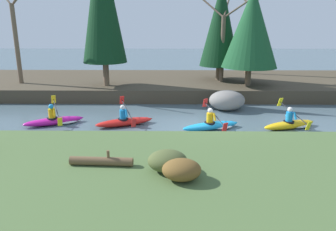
# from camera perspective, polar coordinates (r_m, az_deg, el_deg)

# --- Properties ---
(ground_plane) EXTENTS (90.00, 90.00, 0.00)m
(ground_plane) POSITION_cam_1_polar(r_m,az_deg,el_deg) (14.75, 7.88, -2.58)
(ground_plane) COLOR #4C606B
(riverbank_near) EXTENTS (44.00, 6.92, 0.84)m
(riverbank_near) POSITION_cam_1_polar(r_m,az_deg,el_deg) (9.10, 12.66, -12.30)
(riverbank_near) COLOR #4C6638
(riverbank_near) RESTS_ON ground
(riverbank_far) EXTENTS (44.00, 8.30, 0.80)m
(riverbank_far) POSITION_cam_1_polar(r_m,az_deg,el_deg) (23.23, 5.27, 5.42)
(riverbank_far) COLOR #473D2D
(riverbank_far) RESTS_ON ground
(conifer_tree_left) EXTENTS (2.67, 2.67, 6.48)m
(conifer_tree_left) POSITION_cam_1_polar(r_m,az_deg,el_deg) (22.68, 9.15, 15.49)
(conifer_tree_left) COLOR brown
(conifer_tree_left) RESTS_ON riverbank_far
(conifer_tree_mid_left) EXTENTS (3.40, 3.40, 5.89)m
(conifer_tree_mid_left) POSITION_cam_1_polar(r_m,az_deg,el_deg) (21.00, 14.31, 14.60)
(conifer_tree_mid_left) COLOR brown
(conifer_tree_mid_left) RESTS_ON riverbank_far
(bare_tree_upstream) EXTENTS (3.62, 3.58, 6.57)m
(bare_tree_upstream) POSITION_cam_1_polar(r_m,az_deg,el_deg) (23.20, -24.92, 12.73)
(bare_tree_upstream) COLOR brown
(bare_tree_upstream) RESTS_ON riverbank_far
(bare_tree_mid_upstream) EXTENTS (3.13, 3.09, 5.64)m
(bare_tree_mid_upstream) POSITION_cam_1_polar(r_m,az_deg,el_deg) (21.97, 9.56, 12.71)
(bare_tree_mid_upstream) COLOR brown
(bare_tree_mid_upstream) RESTS_ON riverbank_far
(bare_tree_mid_downstream) EXTENTS (3.79, 3.75, 6.90)m
(bare_tree_mid_downstream) POSITION_cam_1_polar(r_m,az_deg,el_deg) (25.95, 13.95, 14.27)
(bare_tree_mid_downstream) COLOR brown
(bare_tree_mid_downstream) RESTS_ON riverbank_far
(shrub_clump_second) EXTENTS (1.06, 0.88, 0.57)m
(shrub_clump_second) POSITION_cam_1_polar(r_m,az_deg,el_deg) (8.76, -0.08, -7.91)
(shrub_clump_second) COLOR #4C562D
(shrub_clump_second) RESTS_ON riverbank_near
(shrub_clump_third) EXTENTS (0.99, 0.83, 0.54)m
(shrub_clump_third) POSITION_cam_1_polar(r_m,az_deg,el_deg) (8.32, 2.38, -9.42)
(shrub_clump_third) COLOR brown
(shrub_clump_third) RESTS_ON riverbank_near
(kayaker_lead) EXTENTS (2.73, 1.99, 1.20)m
(kayaker_lead) POSITION_cam_1_polar(r_m,az_deg,el_deg) (15.89, 20.70, -1.38)
(kayaker_lead) COLOR yellow
(kayaker_lead) RESTS_ON ground
(kayaker_middle) EXTENTS (2.74, 1.99, 1.20)m
(kayaker_middle) POSITION_cam_1_polar(r_m,az_deg,el_deg) (14.84, 7.83, -1.65)
(kayaker_middle) COLOR #1993D6
(kayaker_middle) RESTS_ON ground
(kayaker_trailing) EXTENTS (2.71, 1.97, 1.20)m
(kayaker_trailing) POSITION_cam_1_polar(r_m,az_deg,el_deg) (15.35, -7.55, -0.95)
(kayaker_trailing) COLOR red
(kayaker_trailing) RESTS_ON ground
(kayaker_far_back) EXTENTS (2.69, 1.94, 1.20)m
(kayaker_far_back) POSITION_cam_1_polar(r_m,az_deg,el_deg) (16.28, -18.90, -0.79)
(kayaker_far_back) COLOR #C61999
(kayaker_far_back) RESTS_ON ground
(boulder_midstream) EXTENTS (1.94, 1.52, 1.10)m
(boulder_midstream) POSITION_cam_1_polar(r_m,az_deg,el_deg) (18.08, 10.23, 2.63)
(boulder_midstream) COLOR gray
(boulder_midstream) RESTS_ON ground
(driftwood_log) EXTENTS (1.77, 0.34, 0.44)m
(driftwood_log) POSITION_cam_1_polar(r_m,az_deg,el_deg) (9.33, -11.51, -7.79)
(driftwood_log) COLOR brown
(driftwood_log) RESTS_ON riverbank_near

